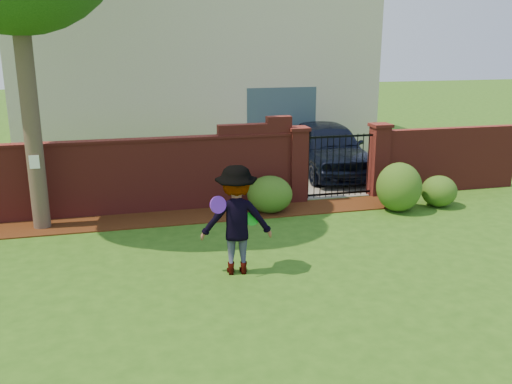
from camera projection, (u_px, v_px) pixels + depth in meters
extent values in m
cube|color=#2B5715|center=(239.00, 273.00, 9.74)|extent=(80.00, 80.00, 0.01)
cube|color=#38190A|center=(166.00, 219.00, 12.62)|extent=(11.10, 1.08, 0.03)
cube|color=maroon|center=(109.00, 179.00, 12.73)|extent=(8.70, 0.25, 1.70)
cube|color=maroon|center=(255.00, 130.00, 13.29)|extent=(1.80, 0.25, 0.30)
cube|color=maroon|center=(279.00, 120.00, 13.37)|extent=(0.60, 0.25, 0.16)
cube|color=maroon|center=(106.00, 141.00, 12.50)|extent=(8.70, 0.31, 0.06)
cube|color=maroon|center=(447.00, 159.00, 14.82)|extent=(4.00, 0.25, 1.70)
cube|color=maroon|center=(298.00, 166.00, 13.80)|extent=(0.42, 0.42, 1.80)
cube|color=maroon|center=(298.00, 129.00, 13.55)|extent=(0.50, 0.50, 0.08)
cube|color=maroon|center=(379.00, 162.00, 14.33)|extent=(0.42, 0.42, 1.80)
cube|color=maroon|center=(381.00, 125.00, 14.08)|extent=(0.50, 0.50, 0.08)
cylinder|color=black|center=(309.00, 167.00, 13.89)|extent=(0.02, 0.02, 1.60)
cylinder|color=black|center=(315.00, 167.00, 13.92)|extent=(0.02, 0.02, 1.60)
cylinder|color=black|center=(321.00, 167.00, 13.96)|extent=(0.02, 0.02, 1.60)
cylinder|color=black|center=(327.00, 166.00, 14.00)|extent=(0.02, 0.02, 1.60)
cylinder|color=black|center=(333.00, 166.00, 14.04)|extent=(0.02, 0.02, 1.60)
cylinder|color=black|center=(339.00, 166.00, 14.08)|extent=(0.02, 0.02, 1.60)
cylinder|color=black|center=(345.00, 165.00, 14.12)|extent=(0.02, 0.02, 1.60)
cylinder|color=black|center=(351.00, 165.00, 14.16)|extent=(0.02, 0.02, 1.60)
cylinder|color=black|center=(356.00, 165.00, 14.19)|extent=(0.02, 0.02, 1.60)
cylinder|color=black|center=(362.00, 164.00, 14.23)|extent=(0.02, 0.02, 1.60)
cylinder|color=black|center=(368.00, 164.00, 14.27)|extent=(0.02, 0.02, 1.60)
cube|color=black|center=(338.00, 193.00, 14.27)|extent=(1.78, 0.03, 0.05)
cube|color=black|center=(340.00, 136.00, 13.88)|extent=(1.78, 0.03, 0.05)
cube|color=slate|center=(290.00, 165.00, 18.04)|extent=(3.20, 8.00, 0.01)
cube|color=beige|center=(193.00, 66.00, 20.38)|extent=(12.00, 6.00, 6.00)
cube|color=#384C5B|center=(281.00, 123.00, 18.70)|extent=(2.40, 0.12, 2.40)
imported|color=black|center=(330.00, 149.00, 16.51)|extent=(2.19, 4.73, 1.57)
cylinder|color=#433329|center=(25.00, 62.00, 11.12)|extent=(0.36, 0.36, 7.00)
cube|color=white|center=(34.00, 162.00, 11.48)|extent=(0.20, 0.01, 0.28)
ellipsoid|color=#224F17|center=(270.00, 194.00, 13.02)|extent=(1.07, 1.07, 0.87)
ellipsoid|color=#224F17|center=(399.00, 187.00, 13.09)|extent=(1.06, 1.06, 1.17)
ellipsoid|color=#224F17|center=(439.00, 191.00, 13.51)|extent=(0.85, 0.85, 0.76)
imported|color=gray|center=(236.00, 221.00, 9.50)|extent=(1.32, 0.87, 1.92)
cylinder|color=#6A20CD|center=(218.00, 205.00, 9.15)|extent=(0.31, 0.18, 0.29)
cylinder|color=green|center=(252.00, 218.00, 9.55)|extent=(0.26, 0.08, 0.26)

